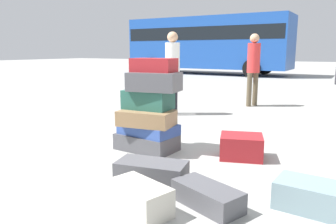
{
  "coord_description": "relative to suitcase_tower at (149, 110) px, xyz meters",
  "views": [
    {
      "loc": [
        2.13,
        -3.63,
        1.33
      ],
      "look_at": [
        -0.24,
        0.59,
        0.43
      ],
      "focal_mm": 35.25,
      "sensor_mm": 36.0,
      "label": 1
    }
  ],
  "objects": [
    {
      "name": "ground_plane",
      "position": [
        0.2,
        -0.02,
        -0.54
      ],
      "size": [
        80.0,
        80.0,
        0.0
      ],
      "primitive_type": "plane",
      "color": "#9E9E99"
    },
    {
      "name": "suitcase_maroon_right_side",
      "position": [
        1.19,
        0.27,
        -0.4
      ],
      "size": [
        0.62,
        0.56,
        0.29
      ],
      "primitive_type": "cube",
      "rotation": [
        0.0,
        0.0,
        0.31
      ],
      "color": "maroon",
      "rests_on": "ground"
    },
    {
      "name": "person_tourist_with_camera",
      "position": [
        0.23,
        4.28,
        0.48
      ],
      "size": [
        0.3,
        0.32,
        1.72
      ],
      "rotation": [
        0.0,
        0.0,
        -2.0
      ],
      "color": "brown",
      "rests_on": "ground"
    },
    {
      "name": "suitcase_charcoal_behind_tower",
      "position": [
        0.64,
        -0.97,
        -0.43
      ],
      "size": [
        0.76,
        0.47,
        0.23
      ],
      "primitive_type": "cube",
      "rotation": [
        0.0,
        0.0,
        0.19
      ],
      "color": "#4C4C51",
      "rests_on": "ground"
    },
    {
      "name": "person_bearded_onlooker",
      "position": [
        -0.95,
        2.39,
        0.48
      ],
      "size": [
        0.3,
        0.34,
        1.71
      ],
      "rotation": [
        0.0,
        0.0,
        -1.53
      ],
      "color": "black",
      "rests_on": "ground"
    },
    {
      "name": "parked_bus",
      "position": [
        -5.1,
        14.22,
        1.29
      ],
      "size": [
        9.26,
        2.91,
        3.15
      ],
      "rotation": [
        0.0,
        0.0,
        -0.02
      ],
      "color": "#1E4CA5",
      "rests_on": "ground"
    },
    {
      "name": "suitcase_charcoal_upright_blue",
      "position": [
        1.32,
        -1.16,
        -0.45
      ],
      "size": [
        0.7,
        0.51,
        0.18
      ],
      "primitive_type": "cube",
      "rotation": [
        0.0,
        0.0,
        -0.38
      ],
      "color": "#4C4C51",
      "rests_on": "ground"
    },
    {
      "name": "suitcase_slate_foreground_far",
      "position": [
        2.22,
        -0.79,
        -0.42
      ],
      "size": [
        0.81,
        0.44,
        0.24
      ],
      "primitive_type": "cube",
      "rotation": [
        0.0,
        0.0,
        -0.09
      ],
      "color": "gray",
      "rests_on": "ground"
    },
    {
      "name": "suitcase_tower",
      "position": [
        0.0,
        0.0,
        0.0
      ],
      "size": [
        0.87,
        0.63,
        1.23
      ],
      "color": "#4C4C51",
      "rests_on": "ground"
    },
    {
      "name": "suitcase_cream_white_trunk",
      "position": [
        0.87,
        -1.53,
        -0.42
      ],
      "size": [
        0.63,
        0.46,
        0.24
      ],
      "primitive_type": "cube",
      "rotation": [
        0.0,
        0.0,
        -0.32
      ],
      "color": "beige",
      "rests_on": "ground"
    }
  ]
}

